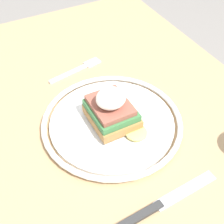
% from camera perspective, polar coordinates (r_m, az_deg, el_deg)
% --- Properties ---
extents(dining_table, '(0.92, 0.66, 0.76)m').
position_cam_1_polar(dining_table, '(0.70, -1.44, -9.94)').
color(dining_table, tan).
rests_on(dining_table, ground_plane).
extents(plate, '(0.26, 0.26, 0.02)m').
position_cam_1_polar(plate, '(0.58, 0.00, -1.88)').
color(plate, white).
rests_on(plate, dining_table).
extents(sandwich, '(0.11, 0.08, 0.07)m').
position_cam_1_polar(sandwich, '(0.56, -0.08, 0.52)').
color(sandwich, '#9E703D').
rests_on(sandwich, plate).
extents(fork, '(0.04, 0.14, 0.00)m').
position_cam_1_polar(fork, '(0.71, -6.38, 7.74)').
color(fork, silver).
rests_on(fork, dining_table).
extents(knife, '(0.02, 0.19, 0.01)m').
position_cam_1_polar(knife, '(0.50, 8.58, -16.52)').
color(knife, '#2D2D2D').
rests_on(knife, dining_table).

